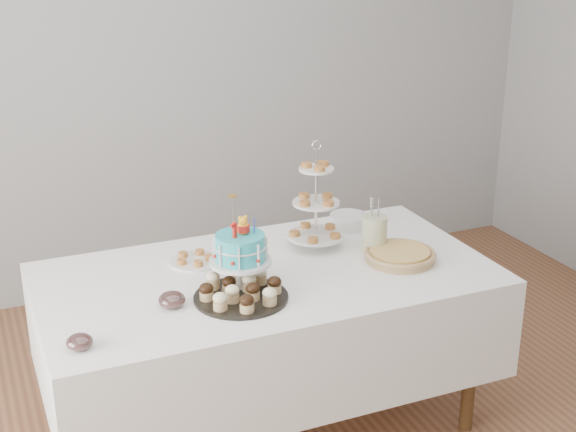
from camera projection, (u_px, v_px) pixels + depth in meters
name	position (u px, v px, depth m)	size (l,w,h in m)	color
walls	(295.00, 160.00, 2.95)	(5.04, 4.04, 2.70)	#999B9D
table	(267.00, 320.00, 3.49)	(1.92, 1.02, 0.77)	white
birthday_cake	(241.00, 263.00, 3.24)	(0.26, 0.26, 0.39)	white
cupcake_tray	(241.00, 289.00, 3.16)	(0.38, 0.38, 0.09)	black
pie	(400.00, 255.00, 3.51)	(0.32, 0.32, 0.05)	tan
tiered_stand	(316.00, 203.00, 3.60)	(0.26, 0.26, 0.51)	silver
plate_stack	(348.00, 221.00, 3.89)	(0.18, 0.18, 0.07)	white
pastry_plate	(195.00, 260.00, 3.50)	(0.22, 0.22, 0.03)	white
jam_bowl_a	(80.00, 342.00, 2.80)	(0.09, 0.09, 0.06)	silver
jam_bowl_b	(172.00, 300.00, 3.10)	(0.11, 0.11, 0.06)	silver
utensil_pitcher	(374.00, 233.00, 3.59)	(0.12, 0.12, 0.26)	silver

